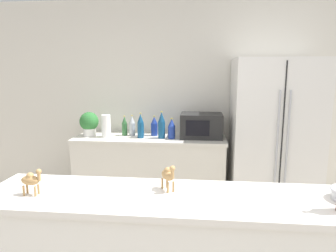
# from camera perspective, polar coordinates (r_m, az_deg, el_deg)

# --- Properties ---
(wall_back) EXTENTS (8.00, 0.06, 2.55)m
(wall_back) POSITION_cam_1_polar(r_m,az_deg,el_deg) (3.80, 3.14, 4.15)
(wall_back) COLOR silver
(wall_back) RESTS_ON ground_plane
(back_counter) EXTENTS (1.77, 0.63, 0.92)m
(back_counter) POSITION_cam_1_polar(r_m,az_deg,el_deg) (3.69, -3.32, -8.99)
(back_counter) COLOR silver
(back_counter) RESTS_ON ground_plane
(refrigerator) EXTENTS (0.93, 0.70, 1.82)m
(refrigerator) POSITION_cam_1_polar(r_m,az_deg,el_deg) (3.57, 19.42, -2.72)
(refrigerator) COLOR silver
(refrigerator) RESTS_ON ground_plane
(potted_plant) EXTENTS (0.22, 0.22, 0.29)m
(potted_plant) POSITION_cam_1_polar(r_m,az_deg,el_deg) (3.69, -14.78, 0.55)
(potted_plant) COLOR silver
(potted_plant) RESTS_ON back_counter
(paper_towel_roll) EXTENTS (0.11, 0.11, 0.26)m
(paper_towel_roll) POSITION_cam_1_polar(r_m,az_deg,el_deg) (3.58, -11.71, 0.01)
(paper_towel_roll) COLOR white
(paper_towel_roll) RESTS_ON back_counter
(microwave) EXTENTS (0.48, 0.37, 0.28)m
(microwave) POSITION_cam_1_polar(r_m,az_deg,el_deg) (3.51, 6.36, 0.10)
(microwave) COLOR black
(microwave) RESTS_ON back_counter
(back_bottle_0) EXTENTS (0.08, 0.08, 0.24)m
(back_bottle_0) POSITION_cam_1_polar(r_m,az_deg,el_deg) (3.44, 0.69, -0.54)
(back_bottle_0) COLOR navy
(back_bottle_0) RESTS_ON back_counter
(back_bottle_1) EXTENTS (0.06, 0.06, 0.24)m
(back_bottle_1) POSITION_cam_1_polar(r_m,az_deg,el_deg) (3.64, -8.27, -0.02)
(back_bottle_1) COLOR #2D6033
(back_bottle_1) RESTS_ON back_counter
(back_bottle_2) EXTENTS (0.08, 0.08, 0.31)m
(back_bottle_2) POSITION_cam_1_polar(r_m,az_deg,el_deg) (3.44, -1.23, 0.10)
(back_bottle_2) COLOR navy
(back_bottle_2) RESTS_ON back_counter
(back_bottle_3) EXTENTS (0.07, 0.07, 0.25)m
(back_bottle_3) POSITION_cam_1_polar(r_m,az_deg,el_deg) (3.63, -6.86, 0.03)
(back_bottle_3) COLOR #B2B7BC
(back_bottle_3) RESTS_ON back_counter
(back_bottle_4) EXTENTS (0.08, 0.08, 0.24)m
(back_bottle_4) POSITION_cam_1_polar(r_m,az_deg,el_deg) (3.57, -5.20, -0.12)
(back_bottle_4) COLOR navy
(back_bottle_4) RESTS_ON back_counter
(back_bottle_5) EXTENTS (0.08, 0.08, 0.24)m
(back_bottle_5) POSITION_cam_1_polar(r_m,az_deg,el_deg) (3.60, -2.64, -0.04)
(back_bottle_5) COLOR navy
(back_bottle_5) RESTS_ON back_counter
(back_bottle_6) EXTENTS (0.07, 0.07, 0.29)m
(back_bottle_6) POSITION_cam_1_polar(r_m,az_deg,el_deg) (3.48, -5.25, 0.00)
(back_bottle_6) COLOR navy
(back_bottle_6) RESTS_ON back_counter
(camel_figurine) EXTENTS (0.12, 0.06, 0.15)m
(camel_figurine) POSITION_cam_1_polar(r_m,az_deg,el_deg) (1.86, -24.61, -9.28)
(camel_figurine) COLOR #A87F4C
(camel_figurine) RESTS_ON bar_counter
(camel_figurine_second) EXTENTS (0.11, 0.13, 0.17)m
(camel_figurine_second) POSITION_cam_1_polar(r_m,az_deg,el_deg) (1.75, 0.05, -9.26)
(camel_figurine_second) COLOR #A87F4C
(camel_figurine_second) RESTS_ON bar_counter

